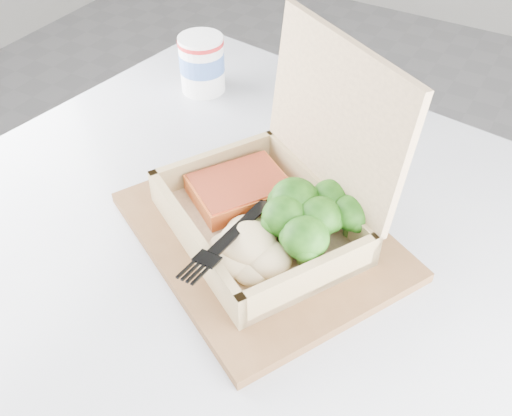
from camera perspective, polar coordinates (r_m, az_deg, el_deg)
The scene contains 10 objects.
floor at distance 1.51m, azimuth 7.87°, elevation -13.01°, with size 4.00×4.00×0.00m, color gray.
cafe_table at distance 0.81m, azimuth -1.72°, elevation -15.05°, with size 0.97×0.97×0.75m.
serving_tray at distance 0.67m, azimuth 0.51°, elevation -2.70°, with size 0.31×0.25×0.01m, color brown.
takeout_container at distance 0.65m, azimuth 2.73°, elevation 2.05°, with size 0.29×0.28×0.21m.
salmon_fillet at distance 0.69m, azimuth -1.64°, elevation 1.89°, with size 0.09×0.11×0.02m, color orange.
broccoli_pile at distance 0.63m, azimuth 6.28°, elevation -1.62°, with size 0.13×0.13×0.05m, color #30771A, non-canonical shape.
mashed_potatoes at distance 0.62m, azimuth -0.91°, elevation -3.50°, with size 0.10×0.09×0.04m, color #D5BB8A.
plastic_fork at distance 0.63m, azimuth -0.39°, elevation -0.48°, with size 0.03×0.17×0.02m.
paper_cup at distance 0.93m, azimuth -5.44°, elevation 14.31°, with size 0.07×0.07×0.09m.
receipt at distance 0.79m, azimuth 8.09°, elevation 3.93°, with size 0.08×0.15×0.00m, color white.
Camera 1 is at (0.25, -0.83, 1.24)m, focal length 40.00 mm.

